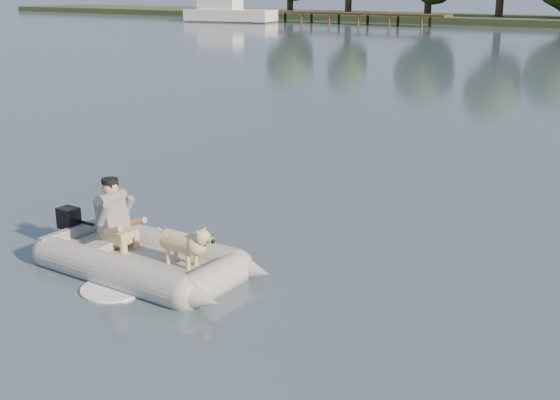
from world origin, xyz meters
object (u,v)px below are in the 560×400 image
Objects in this scene: dog at (181,246)px; cabin_cruiser at (230,9)px; dinghy at (145,234)px; man at (113,212)px; dock at (353,18)px.

dog is 0.09× the size of cabin_cruiser.
cabin_cruiser is at bearing 127.04° from dog.
man is at bearing 175.76° from dinghy.
dog is at bearing 4.57° from dinghy.
dock is 57.49m from man.
man reaches higher than dinghy.
cabin_cruiser is (-11.55, -3.25, 0.67)m from dock.
dinghy is at bearing -63.80° from cabin_cruiser.
man is (24.70, -51.91, 0.15)m from dock.
dinghy is 0.62m from man.
dock is 57.78m from dinghy.
man reaches higher than dog.
dinghy is 4.83× the size of dog.
dinghy reaches higher than dock.
dinghy is at bearing -4.24° from man.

